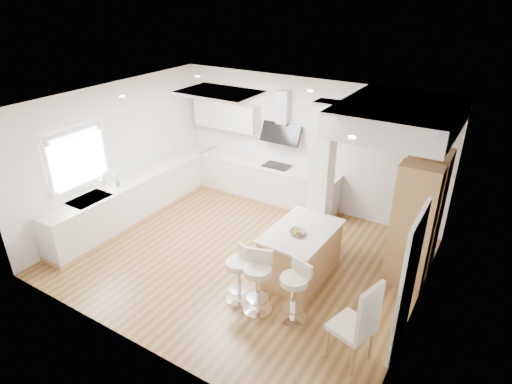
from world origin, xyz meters
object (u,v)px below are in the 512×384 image
Objects in this scene: peninsula at (300,252)px; bar_stool_a at (240,272)px; dining_chair at (360,322)px; bar_stool_b at (258,279)px; bar_stool_c at (295,289)px.

peninsula is 1.18m from bar_stool_a.
bar_stool_b is at bearing -171.14° from dining_chair.
peninsula is 1.15× the size of dining_chair.
bar_stool_c is (0.40, -1.01, 0.09)m from peninsula.
bar_stool_a is 0.71× the size of dining_chair.
bar_stool_a is 2.00m from dining_chair.
bar_stool_b is at bearing -151.87° from bar_stool_c.
dining_chair reaches higher than bar_stool_c.
dining_chair is (1.47, -1.32, 0.24)m from peninsula.
bar_stool_c is (0.55, 0.11, -0.02)m from bar_stool_b.
bar_stool_c reaches higher than peninsula.
peninsula is 1.13m from bar_stool_b.
bar_stool_b is at bearing -95.58° from peninsula.
bar_stool_c is at bearing 179.59° from dining_chair.
bar_stool_a is at bearing -113.41° from peninsula.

